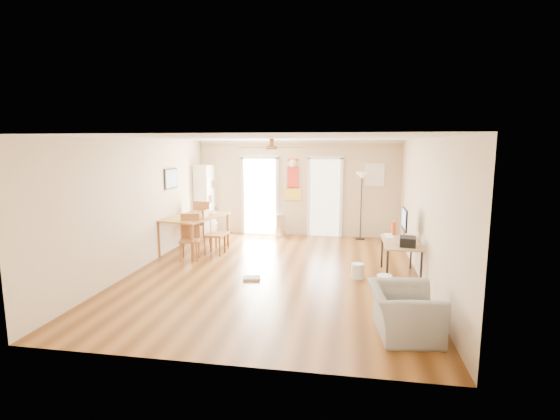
% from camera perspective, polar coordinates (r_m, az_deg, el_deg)
% --- Properties ---
extents(floor, '(7.00, 7.00, 0.00)m').
position_cam_1_polar(floor, '(8.22, -0.70, -8.60)').
color(floor, brown).
rests_on(floor, ground).
extents(ceiling, '(5.50, 7.00, 0.00)m').
position_cam_1_polar(ceiling, '(7.83, -0.74, 9.85)').
color(ceiling, silver).
rests_on(ceiling, floor).
extents(wall_back, '(5.50, 0.04, 2.60)m').
position_cam_1_polar(wall_back, '(11.36, 2.43, 2.99)').
color(wall_back, beige).
rests_on(wall_back, floor).
extents(wall_front, '(5.50, 0.04, 2.60)m').
position_cam_1_polar(wall_front, '(4.59, -8.58, -6.02)').
color(wall_front, beige).
rests_on(wall_front, floor).
extents(wall_left, '(0.04, 7.00, 2.60)m').
position_cam_1_polar(wall_left, '(8.83, -18.56, 0.82)').
color(wall_left, beige).
rests_on(wall_left, floor).
extents(wall_right, '(0.04, 7.00, 2.60)m').
position_cam_1_polar(wall_right, '(7.91, 19.28, -0.11)').
color(wall_right, beige).
rests_on(wall_right, floor).
extents(crown_molding, '(5.50, 7.00, 0.08)m').
position_cam_1_polar(crown_molding, '(7.83, -0.74, 9.56)').
color(crown_molding, white).
rests_on(crown_molding, wall_back).
extents(kitchen_doorway, '(0.90, 0.10, 2.10)m').
position_cam_1_polar(kitchen_doorway, '(11.55, -2.76, 1.84)').
color(kitchen_doorway, white).
rests_on(kitchen_doorway, wall_back).
extents(bathroom_doorway, '(0.80, 0.10, 2.10)m').
position_cam_1_polar(bathroom_doorway, '(11.30, 6.19, 1.64)').
color(bathroom_doorway, white).
rests_on(bathroom_doorway, wall_back).
extents(wall_decal, '(0.46, 0.03, 1.10)m').
position_cam_1_polar(wall_decal, '(11.33, 1.80, 4.25)').
color(wall_decal, red).
rests_on(wall_decal, wall_back).
extents(ac_grille, '(0.50, 0.04, 0.60)m').
position_cam_1_polar(ac_grille, '(11.22, 12.91, 4.76)').
color(ac_grille, white).
rests_on(ac_grille, wall_back).
extents(framed_poster, '(0.04, 0.66, 0.48)m').
position_cam_1_polar(framed_poster, '(10.03, -14.80, 4.21)').
color(framed_poster, black).
rests_on(framed_poster, wall_left).
extents(ceiling_fan, '(1.24, 1.24, 0.20)m').
position_cam_1_polar(ceiling_fan, '(7.54, -1.15, 8.59)').
color(ceiling_fan, '#593819').
rests_on(ceiling_fan, ceiling).
extents(bookshelf, '(0.58, 0.94, 1.93)m').
position_cam_1_polar(bookshelf, '(11.70, -10.18, 1.40)').
color(bookshelf, white).
rests_on(bookshelf, floor).
extents(dining_table, '(1.34, 1.85, 0.84)m').
position_cam_1_polar(dining_table, '(9.94, -11.61, -3.19)').
color(dining_table, '#A67835').
rests_on(dining_table, floor).
extents(dining_chair_right_a, '(0.38, 0.38, 0.91)m').
position_cam_1_polar(dining_chair_right_a, '(9.90, -8.29, -2.92)').
color(dining_chair_right_a, '#976230').
rests_on(dining_chair_right_a, floor).
extents(dining_chair_right_b, '(0.43, 0.43, 1.01)m').
position_cam_1_polar(dining_chair_right_b, '(9.55, -8.97, -3.07)').
color(dining_chair_right_b, '#A07133').
rests_on(dining_chair_right_b, floor).
extents(dining_chair_near, '(0.48, 0.48, 0.98)m').
position_cam_1_polar(dining_chair_near, '(9.18, -12.38, -3.75)').
color(dining_chair_near, '#986231').
rests_on(dining_chair_near, floor).
extents(dining_chair_far, '(0.50, 0.50, 1.06)m').
position_cam_1_polar(dining_chair_far, '(10.90, -10.13, -1.49)').
color(dining_chair_far, '#9D6432').
rests_on(dining_chair_far, floor).
extents(trash_can, '(0.36, 0.36, 0.62)m').
position_cam_1_polar(trash_can, '(11.25, 0.00, -2.16)').
color(trash_can, silver).
rests_on(trash_can, floor).
extents(torchiere_lamp, '(0.36, 0.36, 1.78)m').
position_cam_1_polar(torchiere_lamp, '(11.07, 11.11, 0.53)').
color(torchiere_lamp, black).
rests_on(torchiere_lamp, floor).
extents(computer_desk, '(0.65, 1.30, 0.69)m').
position_cam_1_polar(computer_desk, '(8.15, 16.21, -6.56)').
color(computer_desk, tan).
rests_on(computer_desk, floor).
extents(imac, '(0.22, 0.61, 0.57)m').
position_cam_1_polar(imac, '(8.35, 16.77, -1.76)').
color(imac, black).
rests_on(imac, computer_desk).
extents(keyboard, '(0.16, 0.45, 0.02)m').
position_cam_1_polar(keyboard, '(8.46, 14.80, -3.46)').
color(keyboard, white).
rests_on(keyboard, computer_desk).
extents(printer, '(0.31, 0.35, 0.16)m').
position_cam_1_polar(printer, '(7.71, 17.19, -4.18)').
color(printer, black).
rests_on(printer, computer_desk).
extents(orange_bottle, '(0.10, 0.10, 0.26)m').
position_cam_1_polar(orange_bottle, '(8.62, 15.39, -2.41)').
color(orange_bottle, '#E34214').
rests_on(orange_bottle, computer_desk).
extents(wastebasket_a, '(0.25, 0.25, 0.28)m').
position_cam_1_polar(wastebasket_a, '(7.97, 10.65, -8.25)').
color(wastebasket_a, silver).
rests_on(wastebasket_a, floor).
extents(wastebasket_b, '(0.31, 0.31, 0.29)m').
position_cam_1_polar(wastebasket_b, '(7.36, 14.16, -9.80)').
color(wastebasket_b, white).
rests_on(wastebasket_b, floor).
extents(floor_cloth, '(0.35, 0.30, 0.04)m').
position_cam_1_polar(floor_cloth, '(7.82, -3.91, -9.36)').
color(floor_cloth, '#A5A5A0').
rests_on(floor_cloth, floor).
extents(armchair, '(0.95, 1.06, 0.63)m').
position_cam_1_polar(armchair, '(5.80, 16.74, -13.31)').
color(armchair, gray).
rests_on(armchair, floor).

